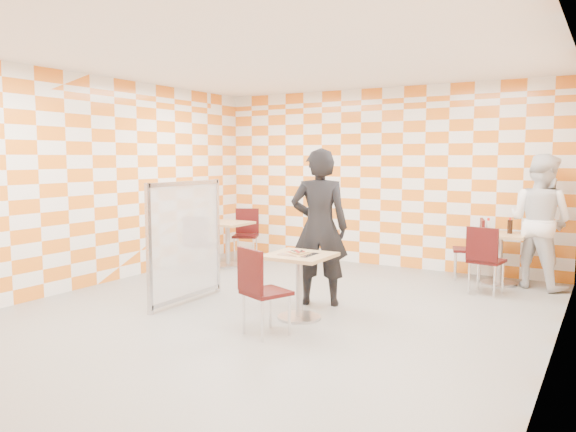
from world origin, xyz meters
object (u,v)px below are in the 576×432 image
at_px(chair_second_side, 474,244).
at_px(partition, 186,241).
at_px(main_table, 299,275).
at_px(chair_empty_near, 198,240).
at_px(second_table, 500,250).
at_px(chair_empty_far, 246,230).
at_px(sport_bottle, 488,225).
at_px(chair_main_front, 259,285).
at_px(man_white, 540,221).
at_px(man_dark, 319,227).
at_px(chair_second_front, 484,255).
at_px(empty_table, 228,236).
at_px(soda_bottle, 510,226).

xyz_separation_m(chair_second_side, partition, (-2.87, -3.22, 0.25)).
xyz_separation_m(main_table, chair_second_side, (1.27, 3.14, 0.04)).
bearing_deg(chair_empty_near, main_table, -27.80).
height_order(second_table, chair_empty_far, chair_empty_far).
height_order(chair_empty_far, partition, partition).
relative_size(main_table, second_table, 1.00).
height_order(chair_second_side, sport_bottle, sport_bottle).
height_order(main_table, chair_main_front, chair_main_front).
height_order(second_table, man_white, man_white).
bearing_deg(chair_main_front, man_dark, 92.04).
bearing_deg(chair_second_front, empty_table, -178.87).
relative_size(second_table, chair_second_side, 0.81).
bearing_deg(chair_second_front, chair_second_side, 109.54).
bearing_deg(chair_second_side, partition, -131.73).
xyz_separation_m(second_table, chair_empty_far, (-4.27, -0.25, 0.04)).
xyz_separation_m(main_table, second_table, (1.67, 2.99, 0.00)).
bearing_deg(main_table, sport_bottle, 64.94).
relative_size(second_table, soda_bottle, 3.26).
bearing_deg(chair_empty_far, sport_bottle, 5.56).
bearing_deg(second_table, chair_empty_far, -176.59).
xyz_separation_m(empty_table, man_dark, (2.48, -1.45, 0.47)).
relative_size(chair_main_front, chair_second_front, 1.00).
bearing_deg(chair_second_side, sport_bottle, -0.68).
bearing_deg(soda_bottle, chair_second_front, -102.78).
xyz_separation_m(chair_second_side, chair_empty_near, (-3.86, -1.77, 0.00)).
bearing_deg(main_table, chair_second_front, 54.16).
height_order(chair_main_front, man_dark, man_dark).
distance_m(partition, soda_bottle, 4.60).
bearing_deg(man_dark, main_table, 75.09).
relative_size(main_table, man_dark, 0.38).
relative_size(chair_main_front, chair_empty_near, 1.00).
height_order(second_table, man_dark, man_dark).
height_order(main_table, man_white, man_white).
distance_m(empty_table, sport_bottle, 4.18).
distance_m(chair_second_front, man_white, 1.11).
bearing_deg(chair_second_front, partition, -144.31).
bearing_deg(empty_table, man_dark, -30.27).
bearing_deg(sport_bottle, chair_second_side, 179.32).
distance_m(chair_second_side, partition, 4.32).
xyz_separation_m(second_table, man_dark, (-1.76, -2.31, 0.47)).
height_order(empty_table, chair_empty_near, chair_empty_near).
distance_m(second_table, soda_bottle, 0.37).
xyz_separation_m(chair_main_front, sport_bottle, (1.51, 3.91, 0.29)).
distance_m(second_table, empty_table, 4.33).
xyz_separation_m(man_white, soda_bottle, (-0.39, -0.05, -0.09)).
distance_m(partition, man_dark, 1.70).
distance_m(empty_table, chair_second_side, 3.98).
relative_size(chair_second_front, man_white, 0.49).
relative_size(partition, soda_bottle, 6.74).
bearing_deg(man_white, partition, 64.31).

